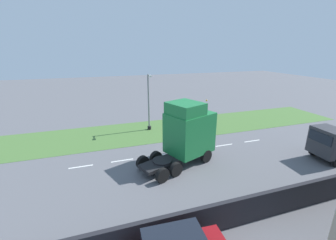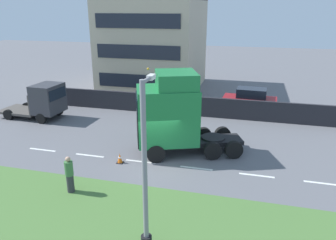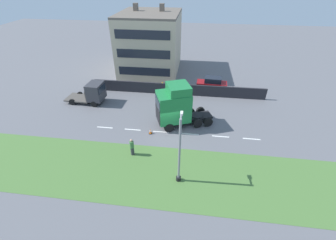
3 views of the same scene
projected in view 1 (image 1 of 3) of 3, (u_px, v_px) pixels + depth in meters
ground_plane at (184, 151)px, 20.10m from camera, size 120.00×120.00×0.00m
grass_verge at (164, 129)px, 25.51m from camera, size 7.00×44.00×0.01m
lane_markings at (177, 152)px, 19.89m from camera, size 0.16×17.80×0.00m
boundary_wall at (250, 209)px, 11.73m from camera, size 0.25×24.00×1.59m
lorry_cab at (187, 132)px, 17.72m from camera, size 4.65×6.54×5.04m
flatbed_truck at (331, 144)px, 18.11m from camera, size 2.54×5.21×2.78m
lamp_post at (149, 106)px, 24.58m from camera, size 1.32×0.40×6.21m
pedestrian at (197, 125)px, 24.25m from camera, size 0.39×0.39×1.83m
traffic_cone_lead at (202, 144)px, 21.01m from camera, size 0.36×0.36×0.58m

